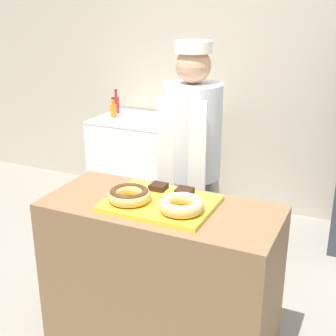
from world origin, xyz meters
name	(u,v)px	position (x,y,z in m)	size (l,w,h in m)	color
wall_back	(263,68)	(0.00, 2.13, 1.35)	(8.00, 0.06, 2.70)	#BCB29E
display_counter	(161,276)	(0.00, 0.00, 0.45)	(1.29, 0.57, 0.89)	brown
serving_tray	(160,203)	(0.00, 0.00, 0.90)	(0.58, 0.43, 0.02)	yellow
donut_chocolate_glaze	(129,195)	(-0.15, -0.07, 0.95)	(0.24, 0.24, 0.07)	tan
donut_light_glaze	(181,204)	(0.15, -0.07, 0.95)	(0.24, 0.24, 0.07)	tan
brownie_back_left	(158,187)	(-0.08, 0.14, 0.93)	(0.09, 0.09, 0.03)	black
brownie_back_right	(184,191)	(0.08, 0.14, 0.93)	(0.09, 0.09, 0.03)	black
baker_person	(191,165)	(-0.09, 0.65, 0.89)	(0.38, 0.38, 1.70)	#4C4C51
chest_freezer	(150,163)	(-0.95, 1.74, 0.43)	(1.03, 0.65, 0.86)	white
bottle_orange	(113,110)	(-1.31, 1.70, 0.93)	(0.06, 0.06, 0.19)	orange
bottle_red	(116,104)	(-1.38, 1.86, 0.95)	(0.06, 0.06, 0.23)	red
bottle_green	(165,113)	(-0.81, 1.79, 0.93)	(0.08, 0.08, 0.20)	#2D8C38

